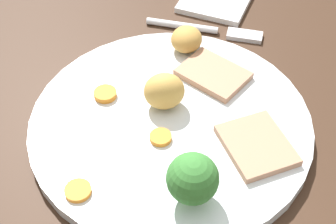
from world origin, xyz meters
TOP-DOWN VIEW (x-y plane):
  - dining_table at (0.00, 0.00)cm, footprint 120.00×84.00cm
  - dinner_plate at (3.34, -0.27)cm, footprint 29.54×29.54cm
  - meat_slice_main at (5.78, 8.98)cm, footprint 9.24×8.83cm
  - meat_slice_under at (-3.93, 3.71)cm, footprint 8.40×9.06cm
  - roast_potato_left at (1.42, -0.99)cm, footprint 4.61×5.10cm
  - roast_potato_right at (-8.41, -0.20)cm, footprint 4.46×4.25cm
  - carrot_coin_front at (13.74, -6.87)cm, footprint 2.49×2.49cm
  - carrot_coin_back at (1.17, -7.58)cm, footprint 2.48×2.48cm
  - carrot_coin_side at (6.22, -0.54)cm, footprint 2.22×2.22cm
  - broccoli_floret at (12.71, 3.44)cm, footprint 4.65×4.65cm
  - fork at (-13.99, 2.05)cm, footprint 2.48×15.31cm

SIDE VIEW (x-z plane):
  - dining_table at x=0.00cm, z-range 0.00..3.60cm
  - fork at x=-13.99cm, z-range 3.54..4.44cm
  - dinner_plate at x=3.34cm, z-range 3.60..5.00cm
  - carrot_coin_front at x=13.74cm, z-range 5.00..5.49cm
  - carrot_coin_side at x=6.22cm, z-range 5.00..5.53cm
  - carrot_coin_back at x=1.17cm, z-range 5.00..5.66cm
  - meat_slice_main at x=5.78cm, z-range 5.00..5.80cm
  - meat_slice_under at x=-3.93cm, z-range 5.00..5.80cm
  - roast_potato_right at x=-8.41cm, z-range 5.00..7.89cm
  - roast_potato_left at x=1.42cm, z-range 5.00..9.09cm
  - broccoli_floret at x=12.71cm, z-range 5.30..10.67cm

